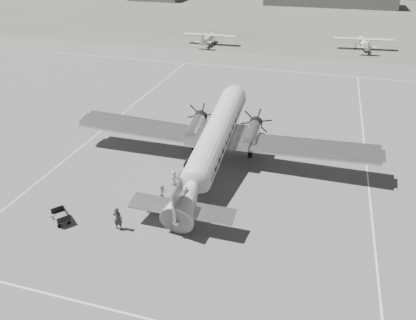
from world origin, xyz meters
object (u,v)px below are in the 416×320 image
(light_plane_left, at_px, (209,39))
(baggage_cart_near, at_px, (156,207))
(ground_crew, at_px, (118,218))
(ramp_agent, at_px, (163,193))
(baggage_cart_far, at_px, (61,217))
(passenger, at_px, (174,178))
(light_plane_right, at_px, (363,44))
(dc3_airliner, at_px, (214,143))

(light_plane_left, xyz_separation_m, baggage_cart_near, (12.31, -58.42, -0.76))
(ground_crew, xyz_separation_m, ramp_agent, (1.89, 4.72, -0.24))
(baggage_cart_far, distance_m, ramp_agent, 8.56)
(ramp_agent, bearing_deg, ground_crew, -169.57)
(light_plane_left, relative_size, baggage_cart_near, 7.67)
(ground_crew, bearing_deg, baggage_cart_far, 0.67)
(baggage_cart_near, relative_size, passenger, 1.03)
(baggage_cart_near, xyz_separation_m, ramp_agent, (0.01, 1.70, 0.36))
(light_plane_left, height_order, ground_crew, light_plane_left)
(ground_crew, bearing_deg, light_plane_right, -112.47)
(light_plane_right, bearing_deg, ramp_agent, -113.03)
(ground_crew, xyz_separation_m, passenger, (1.90, 7.34, -0.29))
(light_plane_left, xyz_separation_m, ground_crew, (10.43, -61.43, -0.17))
(dc3_airliner, height_order, ramp_agent, dc3_airliner)
(light_plane_left, distance_m, ground_crew, 62.31)
(dc3_airliner, distance_m, baggage_cart_far, 15.18)
(ramp_agent, bearing_deg, baggage_cart_near, -147.88)
(dc3_airliner, relative_size, ground_crew, 15.39)
(ground_crew, bearing_deg, passenger, -109.50)
(dc3_airliner, bearing_deg, passenger, -127.86)
(dc3_airliner, relative_size, passenger, 21.64)
(light_plane_left, bearing_deg, passenger, -77.73)
(ramp_agent, height_order, passenger, ramp_agent)
(light_plane_left, xyz_separation_m, ramp_agent, (12.32, -56.72, -0.40))
(light_plane_left, height_order, ramp_agent, light_plane_left)
(dc3_airliner, height_order, light_plane_left, dc3_airliner)
(light_plane_left, relative_size, passenger, 7.89)
(light_plane_left, xyz_separation_m, light_plane_right, (31.24, 4.64, 0.05))
(light_plane_right, distance_m, passenger, 61.71)
(light_plane_right, distance_m, baggage_cart_far, 71.36)
(light_plane_right, relative_size, passenger, 8.23)
(ground_crew, height_order, passenger, ground_crew)
(light_plane_right, xyz_separation_m, baggage_cart_far, (-25.72, -66.56, -0.74))
(light_plane_right, height_order, baggage_cart_far, light_plane_right)
(dc3_airliner, height_order, baggage_cart_near, dc3_airliner)
(ramp_agent, bearing_deg, light_plane_left, 44.56)
(light_plane_right, relative_size, baggage_cart_far, 6.83)
(light_plane_right, distance_m, baggage_cart_near, 65.84)
(baggage_cart_far, distance_m, ground_crew, 4.95)
(baggage_cart_near, bearing_deg, light_plane_left, 105.85)
(passenger, bearing_deg, light_plane_right, -10.57)
(light_plane_left, distance_m, baggage_cart_near, 59.70)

